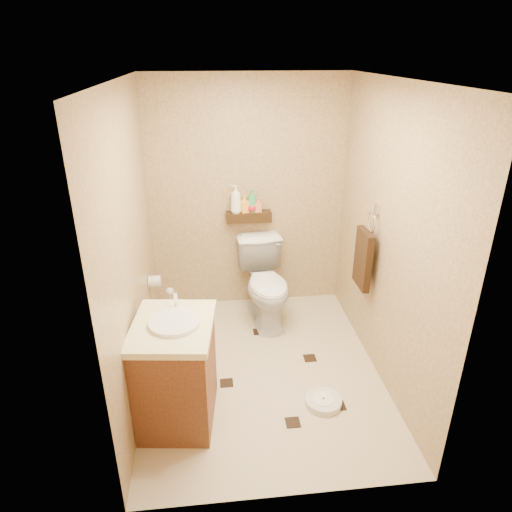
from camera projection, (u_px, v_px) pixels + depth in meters
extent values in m
plane|color=#BFB08C|center=(262.00, 370.00, 4.02)|extent=(2.50, 2.50, 0.00)
cube|color=tan|center=(248.00, 197.00, 4.66)|extent=(2.00, 0.04, 2.40)
cube|color=tan|center=(293.00, 338.00, 2.40)|extent=(2.00, 0.04, 2.40)
cube|color=tan|center=(131.00, 251.00, 3.42)|extent=(0.04, 2.50, 2.40)
cube|color=tan|center=(388.00, 240.00, 3.63)|extent=(0.04, 2.50, 2.40)
cube|color=white|center=(264.00, 79.00, 3.03)|extent=(2.00, 2.50, 0.02)
cube|color=#34200E|center=(249.00, 217.00, 4.66)|extent=(0.46, 0.14, 0.10)
cube|color=black|center=(227.00, 383.00, 3.87)|extent=(0.11, 0.11, 0.01)
cube|color=black|center=(310.00, 358.00, 4.18)|extent=(0.11, 0.11, 0.01)
cube|color=black|center=(293.00, 422.00, 3.46)|extent=(0.11, 0.11, 0.01)
cube|color=black|center=(195.00, 340.00, 4.43)|extent=(0.11, 0.11, 0.01)
cube|color=black|center=(338.00, 406.00, 3.62)|extent=(0.11, 0.11, 0.01)
cube|color=black|center=(259.00, 332.00, 4.56)|extent=(0.11, 0.11, 0.01)
imported|color=white|center=(266.00, 284.00, 4.62)|extent=(0.55, 0.86, 0.83)
cube|color=brown|center=(176.00, 375.00, 3.37)|extent=(0.59, 0.70, 0.78)
cube|color=beige|center=(172.00, 327.00, 3.19)|extent=(0.64, 0.74, 0.05)
cylinder|color=silver|center=(175.00, 323.00, 3.18)|extent=(0.36, 0.36, 0.05)
cylinder|color=silver|center=(176.00, 299.00, 3.36)|extent=(0.03, 0.03, 0.12)
cylinder|color=silver|center=(323.00, 401.00, 3.63)|extent=(0.30, 0.30, 0.05)
cylinder|color=white|center=(323.00, 399.00, 3.62)|extent=(0.17, 0.17, 0.01)
cylinder|color=#185F63|center=(172.00, 324.00, 4.59)|extent=(0.11, 0.11, 0.12)
cylinder|color=silver|center=(171.00, 305.00, 4.50)|extent=(0.02, 0.02, 0.33)
sphere|color=silver|center=(170.00, 291.00, 4.44)|extent=(0.08, 0.08, 0.08)
cube|color=silver|center=(377.00, 208.00, 3.78)|extent=(0.03, 0.06, 0.08)
torus|color=silver|center=(372.00, 222.00, 3.82)|extent=(0.02, 0.19, 0.19)
cube|color=#321D0F|center=(363.00, 259.00, 3.96)|extent=(0.06, 0.30, 0.52)
cylinder|color=silver|center=(155.00, 281.00, 4.27)|extent=(0.11, 0.11, 0.11)
cylinder|color=silver|center=(150.00, 276.00, 4.24)|extent=(0.04, 0.02, 0.02)
imported|color=white|center=(236.00, 199.00, 4.56)|extent=(0.15, 0.15, 0.29)
imported|color=#FBB134|center=(245.00, 204.00, 4.60)|extent=(0.10, 0.10, 0.18)
imported|color=red|center=(252.00, 206.00, 4.61)|extent=(0.15, 0.15, 0.14)
imported|color=#37A65D|center=(252.00, 201.00, 4.59)|extent=(0.12, 0.12, 0.24)
imported|color=#E8784D|center=(258.00, 205.00, 4.62)|extent=(0.07, 0.07, 0.15)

